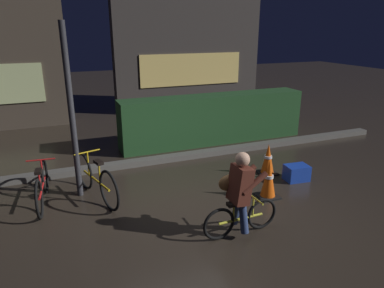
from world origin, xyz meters
name	(u,v)px	position (x,y,z in m)	size (l,w,h in m)	color
ground_plane	(194,208)	(0.00, 0.00, 0.00)	(40.00, 40.00, 0.00)	#2D261E
sidewalk_curb	(156,160)	(0.00, 2.20, 0.06)	(12.00, 0.24, 0.12)	#56544F
hedge_row	(214,119)	(1.80, 3.10, 0.61)	(4.80, 0.70, 1.21)	#214723
storefront_right	(189,46)	(2.73, 7.20, 2.17)	(5.35, 0.54, 4.37)	#383330
street_post	(72,114)	(-1.69, 1.20, 1.46)	(0.10, 0.10, 2.93)	#2D2D33
parked_bike_left_mid	(42,186)	(-2.28, 1.08, 0.32)	(0.46, 1.53, 0.71)	black
parked_bike_center_left	(96,179)	(-1.43, 0.95, 0.36)	(0.56, 1.65, 0.78)	black
traffic_cone_near	(269,180)	(1.34, -0.10, 0.33)	(0.36, 0.36, 0.68)	black
traffic_cone_far	(268,159)	(1.91, 0.78, 0.30)	(0.36, 0.36, 0.63)	black
blue_crate	(297,173)	(2.26, 0.30, 0.15)	(0.44, 0.32, 0.30)	#193DB7
cyclist	(239,194)	(0.30, -0.91, 0.63)	(1.19, 0.51, 1.25)	black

